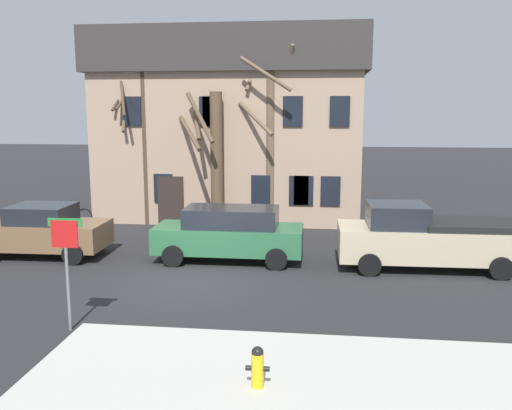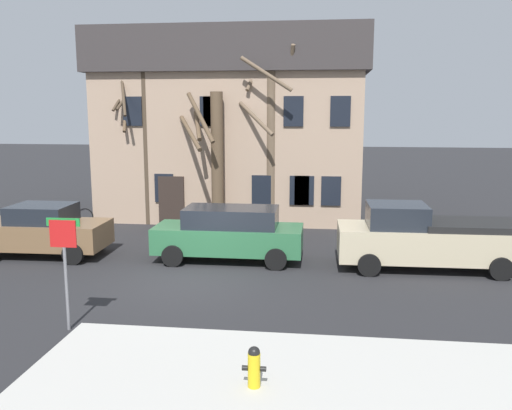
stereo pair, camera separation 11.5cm
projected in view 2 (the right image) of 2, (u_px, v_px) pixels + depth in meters
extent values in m
plane|color=#262628|center=(189.00, 282.00, 15.71)|extent=(120.00, 120.00, 0.00)
cube|color=tan|center=(236.00, 145.00, 26.22)|extent=(11.46, 7.16, 6.40)
cube|color=#383333|center=(235.00, 56.00, 25.51)|extent=(11.96, 7.66, 1.87)
cube|color=#2D231E|center=(172.00, 201.00, 23.30)|extent=(1.10, 0.12, 2.10)
cube|color=black|center=(164.00, 188.00, 23.26)|extent=(0.80, 0.08, 1.20)
cube|color=black|center=(261.00, 190.00, 22.75)|extent=(0.80, 0.08, 1.20)
cube|color=black|center=(299.00, 190.00, 22.56)|extent=(0.80, 0.08, 1.20)
cube|color=black|center=(304.00, 190.00, 22.53)|extent=(0.80, 0.08, 1.20)
cube|color=black|center=(331.00, 191.00, 22.40)|extent=(0.80, 0.08, 1.20)
cube|color=black|center=(133.00, 111.00, 22.86)|extent=(0.80, 0.08, 1.20)
cube|color=black|center=(210.00, 111.00, 22.46)|extent=(0.80, 0.08, 1.20)
cube|color=black|center=(213.00, 111.00, 22.45)|extent=(0.80, 0.08, 1.20)
cube|color=black|center=(293.00, 111.00, 22.04)|extent=(0.80, 0.08, 1.20)
cube|color=black|center=(340.00, 111.00, 21.81)|extent=(0.80, 0.08, 1.20)
cylinder|color=brown|center=(141.00, 146.00, 23.47)|extent=(0.39, 0.39, 6.67)
cylinder|color=brown|center=(127.00, 108.00, 23.76)|extent=(1.13, 1.68, 1.77)
cylinder|color=brown|center=(125.00, 116.00, 23.16)|extent=(0.49, 1.35, 1.37)
cylinder|color=brown|center=(151.00, 114.00, 23.69)|extent=(1.16, 0.79, 1.68)
cylinder|color=brown|center=(141.00, 82.00, 23.62)|extent=(1.36, 0.45, 1.85)
cylinder|color=brown|center=(131.00, 94.00, 23.57)|extent=(1.02, 1.19, 1.55)
cylinder|color=#4C3D2D|center=(146.00, 136.00, 23.17)|extent=(0.34, 0.34, 7.50)
cylinder|color=#4C3D2D|center=(123.00, 89.00, 22.59)|extent=(0.85, 1.75, 2.21)
cylinder|color=#4C3D2D|center=(128.00, 86.00, 23.28)|extent=(0.91, 1.82, 2.15)
cylinder|color=#4C3D2D|center=(127.00, 96.00, 23.11)|extent=(0.39, 1.76, 1.25)
cylinder|color=#4C3D2D|center=(141.00, 58.00, 23.54)|extent=(1.92, 1.00, 1.61)
cylinder|color=brown|center=(217.00, 161.00, 22.38)|extent=(0.50, 0.50, 5.57)
cylinder|color=brown|center=(219.00, 118.00, 22.76)|extent=(1.52, 0.27, 2.06)
cylinder|color=brown|center=(198.00, 125.00, 21.99)|extent=(0.67, 1.62, 1.22)
cylinder|color=brown|center=(190.00, 133.00, 21.72)|extent=(1.38, 2.06, 1.35)
cylinder|color=brown|center=(201.00, 117.00, 21.56)|extent=(1.40, 1.28, 1.98)
cylinder|color=brown|center=(271.00, 146.00, 22.58)|extent=(0.45, 0.45, 6.75)
cylinder|color=brown|center=(256.00, 69.00, 22.40)|extent=(0.75, 1.49, 1.88)
cylinder|color=brown|center=(266.00, 74.00, 21.14)|extent=(2.08, 0.38, 1.39)
cylinder|color=brown|center=(256.00, 119.00, 21.76)|extent=(1.58, 1.26, 1.36)
cylinder|color=brown|center=(290.00, 80.00, 22.21)|extent=(0.54, 1.60, 2.65)
cube|color=brown|center=(44.00, 234.00, 18.48)|extent=(4.26, 1.98, 0.84)
cube|color=#1E232B|center=(42.00, 213.00, 18.36)|extent=(1.97, 1.70, 0.58)
cylinder|color=black|center=(19.00, 238.00, 19.62)|extent=(0.68, 0.23, 0.68)
cylinder|color=black|center=(73.00, 254.00, 17.47)|extent=(0.68, 0.23, 0.68)
cylinder|color=black|center=(96.00, 240.00, 19.33)|extent=(0.68, 0.23, 0.68)
cube|color=#2D6B42|center=(228.00, 239.00, 17.87)|extent=(4.78, 1.78, 0.82)
cube|color=#1E232B|center=(231.00, 217.00, 17.74)|extent=(2.96, 1.56, 0.62)
cylinder|color=black|center=(173.00, 256.00, 17.27)|extent=(0.68, 0.22, 0.68)
cylinder|color=black|center=(187.00, 242.00, 19.00)|extent=(0.68, 0.22, 0.68)
cylinder|color=black|center=(276.00, 259.00, 16.88)|extent=(0.68, 0.22, 0.68)
cylinder|color=black|center=(280.00, 245.00, 18.61)|extent=(0.68, 0.22, 0.68)
cube|color=#C6B793|center=(429.00, 243.00, 16.93)|extent=(5.55, 2.05, 0.99)
cube|color=#1E232B|center=(397.00, 215.00, 16.89)|extent=(1.79, 1.75, 0.70)
cube|color=black|center=(471.00, 225.00, 16.70)|extent=(2.90, 1.93, 0.20)
cylinder|color=black|center=(369.00, 265.00, 16.25)|extent=(0.68, 0.23, 0.68)
cylinder|color=black|center=(364.00, 249.00, 18.17)|extent=(0.68, 0.23, 0.68)
cylinder|color=black|center=(501.00, 269.00, 15.86)|extent=(0.68, 0.23, 0.68)
cylinder|color=black|center=(481.00, 252.00, 17.77)|extent=(0.68, 0.23, 0.68)
cylinder|color=gold|center=(254.00, 370.00, 9.50)|extent=(0.22, 0.22, 0.61)
sphere|color=black|center=(254.00, 352.00, 9.45)|extent=(0.21, 0.21, 0.21)
cylinder|color=black|center=(245.00, 368.00, 9.52)|extent=(0.10, 0.09, 0.09)
cylinder|color=black|center=(263.00, 369.00, 9.48)|extent=(0.10, 0.09, 0.09)
cylinder|color=slate|center=(66.00, 276.00, 12.13)|extent=(0.07, 0.07, 2.51)
cube|color=red|center=(63.00, 234.00, 11.94)|extent=(0.60, 0.03, 0.60)
cube|color=#1E8C38|center=(63.00, 222.00, 11.94)|extent=(0.76, 0.02, 0.18)
torus|color=black|center=(85.00, 216.00, 23.58)|extent=(0.71, 0.15, 0.71)
torus|color=black|center=(61.00, 216.00, 23.55)|extent=(0.71, 0.15, 0.71)
cylinder|color=black|center=(73.00, 211.00, 23.53)|extent=(0.99, 0.19, 0.19)
cylinder|color=black|center=(68.00, 206.00, 23.48)|extent=(0.09, 0.05, 0.45)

